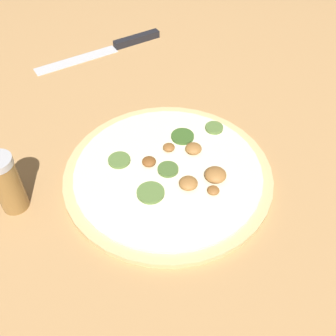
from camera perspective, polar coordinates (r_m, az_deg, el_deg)
name	(u,v)px	position (r m, az deg, el deg)	size (l,w,h in m)	color
ground_plane	(168,176)	(0.71, 0.00, -1.15)	(3.00, 3.00, 0.00)	tan
pizza	(169,173)	(0.70, 0.13, -0.69)	(0.37, 0.37, 0.03)	#D6B77A
knife	(120,45)	(1.07, -6.99, 17.31)	(0.12, 0.33, 0.02)	silver
spice_jar	(7,184)	(0.67, -22.36, -2.17)	(0.05, 0.05, 0.11)	olive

